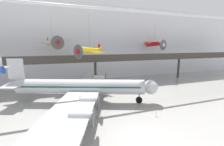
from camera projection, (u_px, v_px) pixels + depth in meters
name	position (u px, v px, depth m)	size (l,w,h in m)	color
ground_plane	(146.00, 140.00, 18.47)	(260.00, 260.00, 0.00)	#9E9B96
hangar_back_wall	(89.00, 43.00, 50.50)	(140.00, 3.00, 24.57)	silver
mezzanine_walkway	(96.00, 60.00, 42.08)	(110.00, 3.20, 8.98)	#38332D
ceiling_truss_beam	(104.00, 9.00, 31.75)	(120.00, 0.60, 0.60)	silver
airliner_silver_main	(80.00, 87.00, 29.94)	(29.85, 34.93, 8.94)	silver
suspended_plane_yellow_lowwing	(90.00, 50.00, 35.91)	(7.83, 8.62, 10.29)	yellow
suspended_plane_red_highwing	(154.00, 44.00, 51.96)	(9.78, 8.23, 8.90)	red
suspended_plane_cream_biplane	(52.00, 43.00, 40.85)	(9.62, 8.36, 8.35)	beige
stanchion_barrier	(156.00, 114.00, 24.55)	(0.36, 0.36, 1.08)	#B2B5BA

